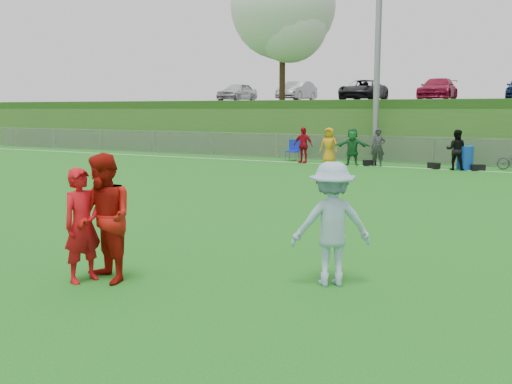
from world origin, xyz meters
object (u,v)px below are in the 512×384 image
Objects in this scene: frisbee at (337,236)px; recycling_bin at (465,158)px; player_red_center at (104,218)px; player_red_left at (82,225)px; player_blue at (331,224)px.

frisbee is 0.25× the size of recycling_bin.
recycling_bin is at bearing 91.44° from frisbee.
frisbee is 17.61m from recycling_bin.
frisbee is (3.11, 1.42, -0.23)m from player_red_center.
player_red_left is at bearing -135.73° from player_red_center.
player_red_center is at bearing -6.85° from player_blue.
player_red_left is 19.38m from recycling_bin.
player_red_left is 0.89× the size of player_red_center.
player_red_center is 1.06× the size of player_blue.
player_red_left reaches higher than frisbee.
player_red_center is at bearing -155.41° from frisbee.
player_blue is at bearing -52.38° from player_red_left.
player_red_left is 1.71× the size of recycling_bin.
recycling_bin is at bearing 4.16° from player_red_left.
player_blue is 0.19m from frisbee.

